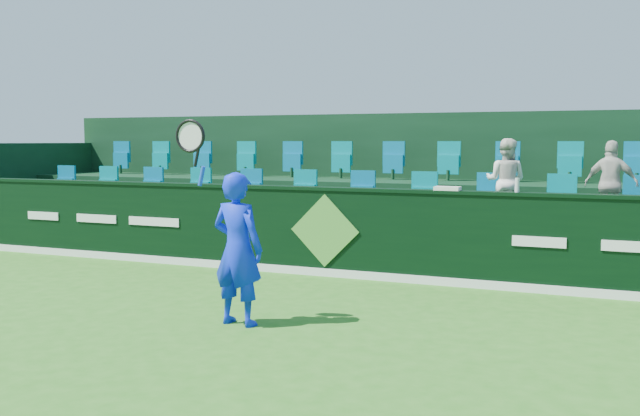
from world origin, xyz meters
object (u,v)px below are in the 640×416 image
at_px(spectator_left, 506,181).
at_px(spectator_middle, 611,184).
at_px(towel, 447,188).
at_px(tennis_player, 237,247).
at_px(drinks_bottle, 517,185).

distance_m(spectator_left, spectator_middle, 1.49).
relative_size(spectator_left, towel, 3.63).
bearing_deg(tennis_player, drinks_bottle, 50.03).
bearing_deg(drinks_bottle, spectator_middle, 43.66).
bearing_deg(spectator_left, towel, 67.84).
xyz_separation_m(spectator_middle, drinks_bottle, (-1.17, -1.12, 0.02)).
bearing_deg(drinks_bottle, spectator_left, 105.69).
height_order(spectator_left, drinks_bottle, spectator_left).
height_order(tennis_player, towel, tennis_player).
xyz_separation_m(spectator_middle, towel, (-2.13, -1.12, -0.05)).
bearing_deg(towel, drinks_bottle, 0.00).
height_order(tennis_player, spectator_left, tennis_player).
bearing_deg(towel, spectator_middle, 27.75).
xyz_separation_m(tennis_player, spectator_middle, (3.78, 4.22, 0.56)).
bearing_deg(spectator_middle, spectator_left, 10.14).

